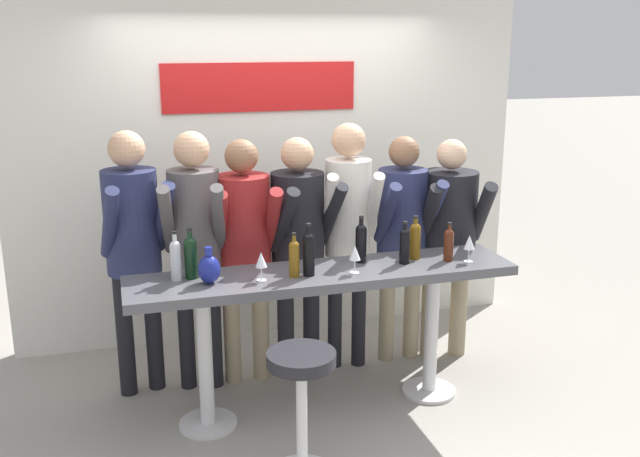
# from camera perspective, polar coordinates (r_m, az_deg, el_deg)

# --- Properties ---
(ground_plane) EXTENTS (40.00, 40.00, 0.00)m
(ground_plane) POSITION_cam_1_polar(r_m,az_deg,el_deg) (4.77, 0.27, -14.15)
(ground_plane) COLOR gray
(back_wall) EXTENTS (4.01, 0.12, 2.89)m
(back_wall) POSITION_cam_1_polar(r_m,az_deg,el_deg) (5.58, -3.87, 6.00)
(back_wall) COLOR silver
(back_wall) RESTS_ON ground_plane
(tasting_table) EXTENTS (2.41, 0.51, 0.94)m
(tasting_table) POSITION_cam_1_polar(r_m,az_deg,el_deg) (4.44, 0.28, -5.31)
(tasting_table) COLOR #4C4C51
(tasting_table) RESTS_ON ground_plane
(bar_stool) EXTENTS (0.38, 0.38, 0.75)m
(bar_stool) POSITION_cam_1_polar(r_m,az_deg,el_deg) (3.87, -1.48, -13.26)
(bar_stool) COLOR silver
(bar_stool) RESTS_ON ground_plane
(person_far_left) EXTENTS (0.48, 0.60, 1.77)m
(person_far_left) POSITION_cam_1_polar(r_m,az_deg,el_deg) (4.72, -14.75, -0.46)
(person_far_left) COLOR black
(person_far_left) RESTS_ON ground_plane
(person_left) EXTENTS (0.46, 0.58, 1.76)m
(person_left) POSITION_cam_1_polar(r_m,az_deg,el_deg) (4.70, -9.95, -0.30)
(person_left) COLOR black
(person_left) RESTS_ON ground_plane
(person_center_left) EXTENTS (0.45, 0.55, 1.69)m
(person_center_left) POSITION_cam_1_polar(r_m,az_deg,el_deg) (4.76, -6.11, -0.60)
(person_center_left) COLOR gray
(person_center_left) RESTS_ON ground_plane
(person_center) EXTENTS (0.49, 0.59, 1.69)m
(person_center) POSITION_cam_1_polar(r_m,az_deg,el_deg) (4.84, -1.73, -0.27)
(person_center) COLOR black
(person_center) RESTS_ON ground_plane
(person_center_right) EXTENTS (0.44, 0.57, 1.77)m
(person_center_right) POSITION_cam_1_polar(r_m,az_deg,el_deg) (4.94, 2.26, 0.87)
(person_center_right) COLOR black
(person_center_right) RESTS_ON ground_plane
(person_right) EXTENTS (0.43, 0.53, 1.66)m
(person_right) POSITION_cam_1_polar(r_m,az_deg,el_deg) (5.11, 6.60, 0.29)
(person_right) COLOR gray
(person_right) RESTS_ON ground_plane
(person_far_right) EXTENTS (0.53, 0.60, 1.64)m
(person_far_right) POSITION_cam_1_polar(r_m,az_deg,el_deg) (5.22, 10.27, 0.13)
(person_far_right) COLOR gray
(person_far_right) RESTS_ON ground_plane
(wine_bottle_0) EXTENTS (0.07, 0.07, 0.28)m
(wine_bottle_0) POSITION_cam_1_polar(r_m,az_deg,el_deg) (4.53, 6.78, -1.25)
(wine_bottle_0) COLOR black
(wine_bottle_0) RESTS_ON tasting_table
(wine_bottle_1) EXTENTS (0.07, 0.07, 0.28)m
(wine_bottle_1) POSITION_cam_1_polar(r_m,az_deg,el_deg) (4.63, 7.62, -0.83)
(wine_bottle_1) COLOR brown
(wine_bottle_1) RESTS_ON tasting_table
(wine_bottle_2) EXTENTS (0.07, 0.07, 0.32)m
(wine_bottle_2) POSITION_cam_1_polar(r_m,az_deg,el_deg) (4.27, -0.91, -1.88)
(wine_bottle_2) COLOR black
(wine_bottle_2) RESTS_ON tasting_table
(wine_bottle_3) EXTENTS (0.06, 0.06, 0.27)m
(wine_bottle_3) POSITION_cam_1_polar(r_m,az_deg,el_deg) (4.25, -2.08, -2.27)
(wine_bottle_3) COLOR brown
(wine_bottle_3) RESTS_ON tasting_table
(wine_bottle_4) EXTENTS (0.08, 0.08, 0.31)m
(wine_bottle_4) POSITION_cam_1_polar(r_m,az_deg,el_deg) (4.29, -10.31, -2.12)
(wine_bottle_4) COLOR black
(wine_bottle_4) RESTS_ON tasting_table
(wine_bottle_5) EXTENTS (0.06, 0.06, 0.25)m
(wine_bottle_5) POSITION_cam_1_polar(r_m,az_deg,el_deg) (4.63, 10.26, -1.16)
(wine_bottle_5) COLOR #4C1E0F
(wine_bottle_5) RESTS_ON tasting_table
(wine_bottle_6) EXTENTS (0.07, 0.07, 0.30)m
(wine_bottle_6) POSITION_cam_1_polar(r_m,az_deg,el_deg) (4.53, 3.30, -1.01)
(wine_bottle_6) COLOR black
(wine_bottle_6) RESTS_ON tasting_table
(wine_bottle_7) EXTENTS (0.06, 0.06, 0.30)m
(wine_bottle_7) POSITION_cam_1_polar(r_m,az_deg,el_deg) (4.27, -11.48, -2.35)
(wine_bottle_7) COLOR #B7BCC1
(wine_bottle_7) RESTS_ON tasting_table
(wine_glass_0) EXTENTS (0.07, 0.07, 0.18)m
(wine_glass_0) POSITION_cam_1_polar(r_m,az_deg,el_deg) (4.31, 2.81, -2.02)
(wine_glass_0) COLOR silver
(wine_glass_0) RESTS_ON tasting_table
(wine_glass_1) EXTENTS (0.07, 0.07, 0.18)m
(wine_glass_1) POSITION_cam_1_polar(r_m,az_deg,el_deg) (4.62, 11.86, -1.16)
(wine_glass_1) COLOR silver
(wine_glass_1) RESTS_ON tasting_table
(wine_glass_2) EXTENTS (0.07, 0.07, 0.18)m
(wine_glass_2) POSITION_cam_1_polar(r_m,az_deg,el_deg) (4.19, -4.74, -2.58)
(wine_glass_2) COLOR silver
(wine_glass_2) RESTS_ON tasting_table
(decorative_vase) EXTENTS (0.13, 0.13, 0.22)m
(decorative_vase) POSITION_cam_1_polar(r_m,az_deg,el_deg) (4.20, -8.86, -3.21)
(decorative_vase) COLOR navy
(decorative_vase) RESTS_ON tasting_table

